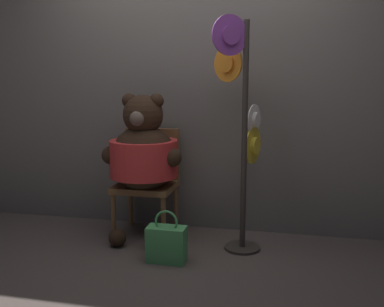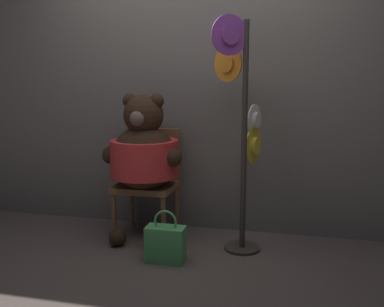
# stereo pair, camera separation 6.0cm
# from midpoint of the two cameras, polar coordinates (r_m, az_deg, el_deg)

# --- Properties ---
(ground_plane) EXTENTS (14.00, 14.00, 0.00)m
(ground_plane) POSITION_cam_midpoint_polar(r_m,az_deg,el_deg) (3.27, -2.03, -13.87)
(ground_plane) COLOR #4C423D
(wall_back) EXTENTS (8.00, 0.10, 2.60)m
(wall_back) POSITION_cam_midpoint_polar(r_m,az_deg,el_deg) (3.76, 1.11, 9.63)
(wall_back) COLOR #66605B
(wall_back) RESTS_ON ground_plane
(chair) EXTENTS (0.49, 0.45, 0.90)m
(chair) POSITION_cam_midpoint_polar(r_m,az_deg,el_deg) (3.70, -5.31, -3.13)
(chair) COLOR brown
(chair) RESTS_ON ground_plane
(teddy_bear) EXTENTS (0.67, 0.59, 1.21)m
(teddy_bear) POSITION_cam_midpoint_polar(r_m,az_deg,el_deg) (3.52, -5.95, -0.04)
(teddy_bear) COLOR black
(teddy_bear) RESTS_ON ground_plane
(hat_display_rack) EXTENTS (0.41, 0.48, 1.77)m
(hat_display_rack) POSITION_cam_midpoint_polar(r_m,az_deg,el_deg) (3.29, 7.28, 3.69)
(hat_display_rack) COLOR #332D28
(hat_display_rack) RESTS_ON ground_plane
(handbag_on_ground) EXTENTS (0.28, 0.14, 0.39)m
(handbag_on_ground) POSITION_cam_midpoint_polar(r_m,az_deg,el_deg) (3.18, -2.99, -11.86)
(handbag_on_ground) COLOR #479E56
(handbag_on_ground) RESTS_ON ground_plane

